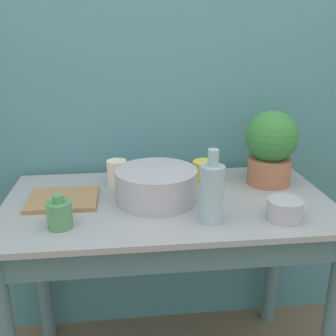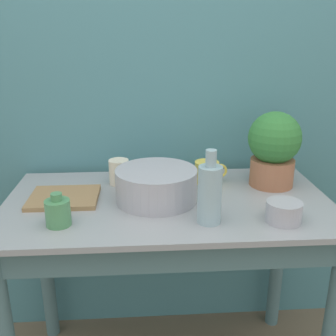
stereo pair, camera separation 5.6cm
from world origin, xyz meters
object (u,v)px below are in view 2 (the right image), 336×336
bowl_small_steel (284,212)px  mug_yellow (207,172)px  tray_board (64,197)px  bottle_tall (210,193)px  mug_cream (120,172)px  bottle_short (58,212)px  potted_plant (274,147)px  bowl_wash_large (156,185)px

bowl_small_steel → mug_yellow: bearing=117.5°
mug_yellow → tray_board: (-0.54, -0.13, -0.04)m
bottle_tall → mug_yellow: bearing=81.6°
bottle_tall → mug_cream: 0.46m
bottle_tall → bottle_short: 0.47m
potted_plant → bowl_small_steel: size_ratio=2.57×
bowl_wash_large → mug_cream: 0.22m
potted_plant → bottle_short: 0.82m
bottle_tall → mug_cream: bearing=129.8°
bottle_tall → bowl_small_steel: 0.24m
bottle_tall → tray_board: bottle_tall is taller
bowl_wash_large → bottle_short: 0.35m
bowl_wash_large → mug_cream: size_ratio=2.49×
mug_cream → bowl_small_steel: (0.53, -0.36, -0.02)m
bottle_short → bowl_small_steel: size_ratio=0.94×
mug_cream → bowl_small_steel: 0.64m
mug_cream → mug_yellow: 0.35m
potted_plant → bottle_tall: size_ratio=1.22×
bottle_tall → tray_board: (-0.49, 0.21, -0.09)m
potted_plant → mug_yellow: (-0.25, 0.04, -0.11)m
potted_plant → mug_cream: bearing=174.9°
bottle_tall → bottle_short: bearing=178.5°
bowl_wash_large → mug_yellow: bearing=37.7°
mug_yellow → bottle_short: bearing=-147.4°
tray_board → potted_plant: bearing=6.7°
mug_yellow → bowl_small_steel: bearing=-62.5°
bowl_wash_large → tray_board: bearing=175.4°
bottle_short → tray_board: (-0.02, 0.20, -0.04)m
potted_plant → bottle_tall: potted_plant is taller
bowl_wash_large → bottle_tall: bearing=-49.2°
bottle_short → bowl_wash_large: bearing=28.8°
mug_yellow → tray_board: bearing=-166.0°
potted_plant → bottle_short: bearing=-159.3°
bowl_wash_large → bottle_short: size_ratio=2.71×
potted_plant → tray_board: size_ratio=1.20×
bowl_wash_large → bowl_small_steel: (0.39, -0.19, -0.02)m
bowl_wash_large → mug_yellow: 0.26m
potted_plant → mug_yellow: 0.27m
mug_yellow → potted_plant: bearing=-10.0°
tray_board → bottle_short: bearing=-84.4°
potted_plant → tray_board: bearing=-173.3°
bottle_short → bottle_tall: bearing=-1.5°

